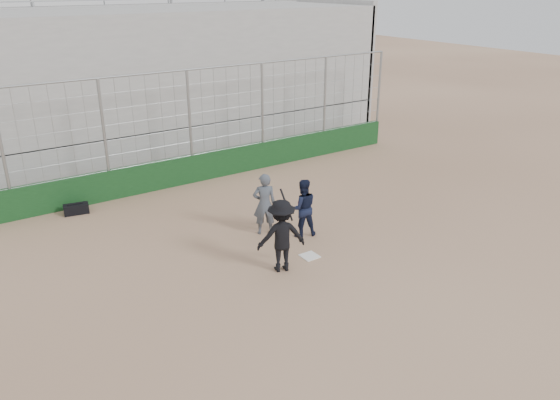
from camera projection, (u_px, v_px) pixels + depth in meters
ground at (310, 256)px, 14.47m from camera, size 90.00×90.00×0.00m
home_plate at (310, 256)px, 14.46m from camera, size 0.44×0.44×0.02m
backstop at (192, 156)px, 19.47m from camera, size 18.10×0.25×4.04m
bleachers at (137, 81)px, 22.53m from camera, size 20.25×6.70×6.98m
batter_at_plate at (281, 236)px, 13.48m from camera, size 1.38×1.07×2.02m
catcher_crouched at (302, 217)px, 15.41m from camera, size 0.98×0.86×1.16m
umpire at (264, 207)px, 15.49m from camera, size 0.78×0.66×1.64m
equipment_bag at (76, 209)px, 17.05m from camera, size 0.79×0.45×0.36m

